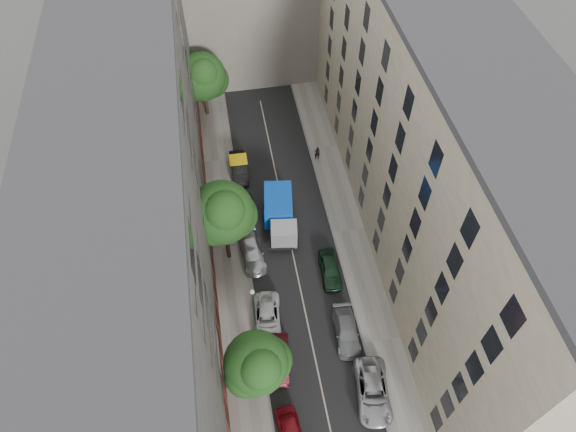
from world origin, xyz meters
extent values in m
plane|color=#4C4C49|center=(0.00, 0.00, 0.00)|extent=(120.00, 120.00, 0.00)
cube|color=black|center=(0.00, 0.00, 0.01)|extent=(8.00, 44.00, 0.02)
cube|color=gray|center=(-5.50, 0.00, 0.07)|extent=(3.00, 44.00, 0.15)
cube|color=gray|center=(5.50, 0.00, 0.07)|extent=(3.00, 44.00, 0.15)
cube|color=#484543|center=(-11.00, 0.00, 10.00)|extent=(8.00, 44.00, 20.00)
cube|color=beige|center=(11.00, 0.00, 10.00)|extent=(8.00, 44.00, 20.00)
cube|color=black|center=(-0.60, 1.67, 0.63)|extent=(3.23, 6.44, 0.34)
cube|color=#A1A4A6|center=(-0.60, -0.50, 1.65)|extent=(2.51, 2.13, 1.94)
cube|color=#0D60FF|center=(-0.60, 2.70, 1.83)|extent=(3.06, 4.42, 2.05)
cylinder|color=black|center=(-1.68, -0.50, 0.48)|extent=(0.32, 0.96, 0.96)
cylinder|color=black|center=(0.48, -0.50, 0.48)|extent=(0.32, 0.96, 0.96)
cylinder|color=black|center=(-1.68, 3.50, 0.48)|extent=(0.32, 0.96, 0.96)
cylinder|color=black|center=(0.48, 3.50, 0.48)|extent=(0.32, 0.96, 0.96)
imported|color=#490E14|center=(-2.80, -11.40, 0.68)|extent=(2.00, 4.30, 1.36)
imported|color=silver|center=(-3.20, -7.80, 0.65)|extent=(2.65, 4.89, 1.30)
imported|color=#B0B1B5|center=(-3.60, -1.34, 0.68)|extent=(2.27, 4.79, 1.35)
imported|color=black|center=(-3.60, 3.40, 0.68)|extent=(1.86, 4.11, 1.37)
imported|color=black|center=(-3.60, 9.00, 0.74)|extent=(1.58, 4.50, 1.48)
imported|color=#B3B3B8|center=(3.55, -15.00, 0.72)|extent=(3.10, 5.50, 1.45)
imported|color=gray|center=(2.80, -10.02, 0.65)|extent=(2.11, 4.58, 1.30)
imported|color=black|center=(2.80, -4.18, 0.70)|extent=(1.85, 4.20, 1.41)
cylinder|color=#382619|center=(-4.60, -13.37, 1.45)|extent=(0.36, 0.36, 2.61)
cylinder|color=#382619|center=(-4.60, -13.37, 3.69)|extent=(0.24, 0.24, 1.86)
sphere|color=#1F4517|center=(-4.60, -13.37, 5.51)|extent=(4.36, 4.36, 4.36)
sphere|color=#1F4517|center=(-3.70, -12.97, 4.62)|extent=(3.27, 3.27, 3.27)
sphere|color=#1F4517|center=(-5.30, -13.87, 4.99)|extent=(3.05, 3.05, 3.05)
sphere|color=#1F4517|center=(-4.40, -14.17, 6.48)|extent=(2.83, 2.83, 2.83)
cylinder|color=#382619|center=(-5.62, -1.00, 1.66)|extent=(0.36, 0.36, 3.03)
cylinder|color=#382619|center=(-5.62, -1.00, 4.26)|extent=(0.24, 0.24, 2.16)
sphere|color=#1F4517|center=(-5.62, -1.00, 6.38)|extent=(5.21, 5.21, 5.21)
sphere|color=#1F4517|center=(-4.72, -0.60, 5.34)|extent=(3.91, 3.91, 3.91)
sphere|color=#1F4517|center=(-6.32, -1.50, 5.77)|extent=(3.65, 3.65, 3.65)
sphere|color=#1F4517|center=(-5.42, -1.80, 7.50)|extent=(3.39, 3.39, 3.39)
cylinder|color=#382619|center=(-6.12, 18.43, 1.36)|extent=(0.36, 0.36, 2.42)
cylinder|color=#382619|center=(-6.12, 18.43, 3.43)|extent=(0.24, 0.24, 1.73)
sphere|color=#1F4517|center=(-6.12, 18.43, 5.12)|extent=(5.09, 5.09, 5.09)
sphere|color=#1F4517|center=(-5.22, 18.83, 4.30)|extent=(3.82, 3.82, 3.82)
sphere|color=#1F4517|center=(-6.82, 17.93, 4.64)|extent=(3.57, 3.57, 3.57)
sphere|color=#1F4517|center=(-5.92, 17.63, 6.02)|extent=(3.31, 3.31, 3.31)
cylinder|color=#19592D|center=(-4.20, -8.72, 3.38)|extent=(0.14, 0.14, 6.46)
sphere|color=silver|center=(-4.20, -8.72, 6.72)|extent=(0.36, 0.36, 0.36)
imported|color=black|center=(4.50, 9.53, 0.94)|extent=(0.58, 0.39, 1.58)
camera|label=1|loc=(-4.75, -26.78, 38.12)|focal=32.00mm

